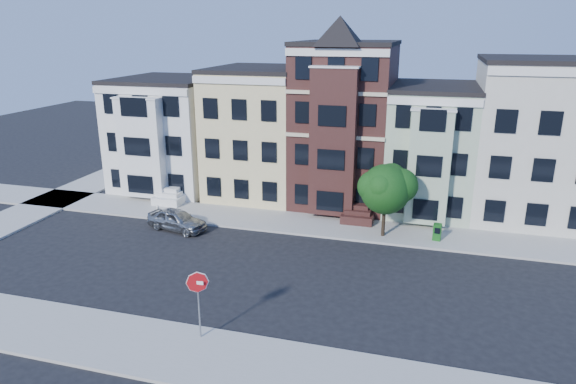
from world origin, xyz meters
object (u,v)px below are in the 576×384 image
(newspaper_box, at_px, (437,232))
(street_tree, at_px, (385,193))
(parked_car, at_px, (177,220))
(fire_hydrant, at_px, (158,211))
(stop_sign, at_px, (199,301))

(newspaper_box, bearing_deg, street_tree, -168.64)
(street_tree, distance_m, parked_car, 14.10)
(street_tree, height_order, newspaper_box, street_tree)
(parked_car, height_order, newspaper_box, parked_car)
(parked_car, height_order, fire_hydrant, parked_car)
(parked_car, bearing_deg, fire_hydrant, 66.43)
(parked_car, bearing_deg, newspaper_box, -69.00)
(newspaper_box, bearing_deg, stop_sign, -117.03)
(street_tree, relative_size, newspaper_box, 5.38)
(parked_car, distance_m, newspaper_box, 17.30)
(fire_hydrant, bearing_deg, stop_sign, -54.27)
(parked_car, height_order, stop_sign, stop_sign)
(parked_car, xyz_separation_m, stop_sign, (7.15, -11.58, 1.21))
(newspaper_box, height_order, fire_hydrant, newspaper_box)
(newspaper_box, relative_size, fire_hydrant, 1.79)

